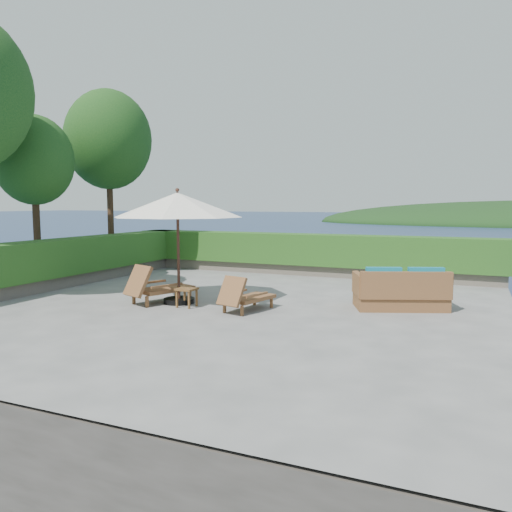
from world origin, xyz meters
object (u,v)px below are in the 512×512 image
at_px(lounge_left, 157,287).
at_px(side_table, 187,291).
at_px(lounge_right, 245,296).
at_px(wicker_loveseat, 401,292).
at_px(patio_umbrella, 178,206).

distance_m(lounge_left, side_table, 0.90).
bearing_deg(lounge_left, lounge_right, 21.73).
height_order(lounge_right, wicker_loveseat, wicker_loveseat).
bearing_deg(wicker_loveseat, patio_umbrella, 174.24).
bearing_deg(lounge_left, wicker_loveseat, 38.37).
distance_m(patio_umbrella, lounge_right, 2.67).
bearing_deg(patio_umbrella, lounge_left, -156.60).
distance_m(patio_umbrella, lounge_left, 1.97).
xyz_separation_m(patio_umbrella, side_table, (0.42, -0.33, -1.93)).
distance_m(lounge_left, lounge_right, 2.29).
relative_size(patio_umbrella, lounge_right, 2.58).
xyz_separation_m(lounge_left, wicker_loveseat, (5.38, 1.60, -0.01)).
relative_size(lounge_left, side_table, 3.99).
bearing_deg(wicker_loveseat, side_table, 179.35).
xyz_separation_m(lounge_right, side_table, (-1.40, -0.12, 0.02)).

